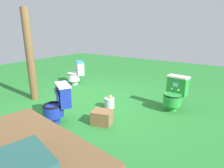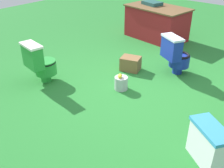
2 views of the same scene
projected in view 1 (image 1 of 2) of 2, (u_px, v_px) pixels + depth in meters
ground at (93, 106)px, 4.26m from camera, size 14.00×14.00×0.00m
toilet_white at (76, 73)px, 5.83m from camera, size 0.61×0.63×0.73m
toilet_green at (175, 93)px, 3.99m from camera, size 0.47×0.55×0.73m
toilet_blue at (58, 103)px, 3.45m from camera, size 0.59×0.63×0.73m
wooden_post at (30, 56)px, 4.43m from camera, size 0.18×0.18×2.14m
small_crate at (102, 117)px, 3.45m from camera, size 0.42×0.37×0.26m
lemon_bucket at (109, 103)px, 4.16m from camera, size 0.22×0.22×0.28m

